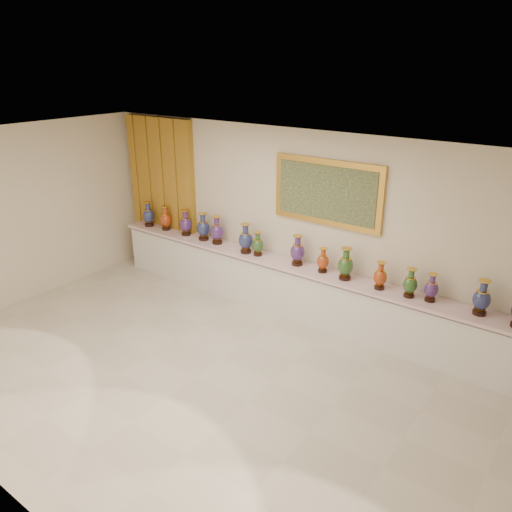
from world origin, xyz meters
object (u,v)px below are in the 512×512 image
(counter, at_px, (289,289))
(vase_0, at_px, (149,215))
(vase_2, at_px, (186,224))
(vase_1, at_px, (166,219))

(counter, relative_size, vase_0, 14.98)
(vase_2, bearing_deg, counter, 0.01)
(vase_0, distance_m, vase_2, 0.96)
(vase_0, xyz_separation_m, vase_1, (0.43, 0.04, -0.01))
(counter, height_order, vase_0, vase_0)
(vase_1, xyz_separation_m, vase_2, (0.53, 0.00, 0.01))
(vase_2, bearing_deg, vase_1, -179.87)
(vase_0, bearing_deg, vase_1, 5.53)
(counter, distance_m, vase_2, 2.39)
(vase_1, relative_size, vase_2, 0.97)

